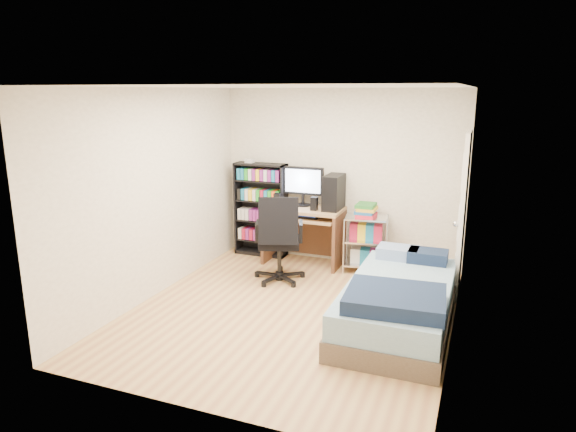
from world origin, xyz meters
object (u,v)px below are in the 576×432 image
at_px(media_shelf, 261,208).
at_px(office_chair, 279,254).
at_px(bed, 399,302).
at_px(computer_desk, 313,213).

relative_size(media_shelf, office_chair, 1.25).
relative_size(media_shelf, bed, 0.68).
bearing_deg(computer_desk, media_shelf, 173.47).
distance_m(office_chair, bed, 1.87).
bearing_deg(bed, media_shelf, 143.62).
bearing_deg(office_chair, computer_desk, 59.56).
height_order(media_shelf, computer_desk, media_shelf).
bearing_deg(media_shelf, computer_desk, -6.53).
xyz_separation_m(media_shelf, bed, (2.39, -1.76, -0.45)).
relative_size(office_chair, bed, 0.54).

